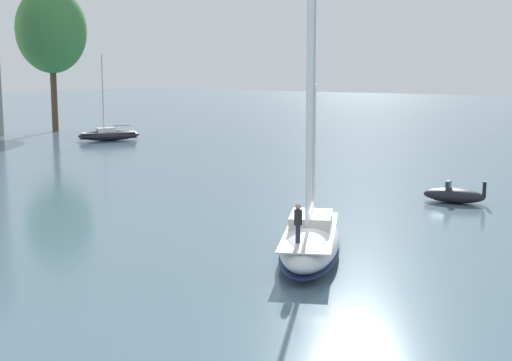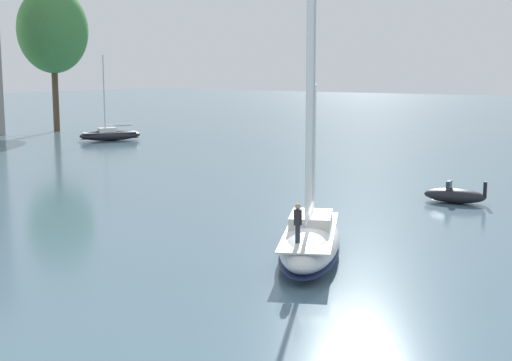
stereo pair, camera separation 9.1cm
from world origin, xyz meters
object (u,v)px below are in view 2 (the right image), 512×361
object	(u,v)px
motor_tender	(455,195)
sailboat_moored_mid_channel	(110,135)
tree_shore_center	(53,30)
sailboat_main	(310,236)

from	to	relation	value
motor_tender	sailboat_moored_mid_channel	bearing A→B (deg)	72.46
tree_shore_center	sailboat_moored_mid_channel	distance (m)	20.58
tree_shore_center	motor_tender	world-z (taller)	tree_shore_center
sailboat_moored_mid_channel	sailboat_main	bearing A→B (deg)	-124.25
tree_shore_center	motor_tender	xyz separation A→B (m)	(-19.71, -62.88, -13.03)
tree_shore_center	sailboat_main	bearing A→B (deg)	-120.45
tree_shore_center	motor_tender	bearing A→B (deg)	-107.40
tree_shore_center	sailboat_main	xyz separation A→B (m)	(-36.58, -62.23, -12.48)
tree_shore_center	motor_tender	distance (m)	67.17
sailboat_main	motor_tender	bearing A→B (deg)	-2.20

